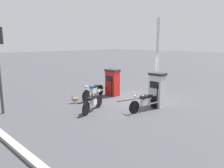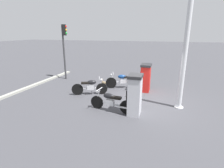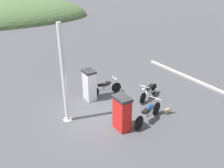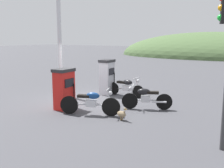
{
  "view_description": "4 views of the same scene",
  "coord_description": "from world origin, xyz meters",
  "px_view_note": "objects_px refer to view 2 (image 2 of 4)",
  "views": [
    {
      "loc": [
        9.18,
        7.68,
        3.16
      ],
      "look_at": [
        1.39,
        -0.35,
        1.02
      ],
      "focal_mm": 35.7,
      "sensor_mm": 36.0,
      "label": 1
    },
    {
      "loc": [
        -1.04,
        8.19,
        3.26
      ],
      "look_at": [
        1.62,
        0.16,
        0.77
      ],
      "focal_mm": 28.19,
      "sensor_mm": 36.0,
      "label": 2
    },
    {
      "loc": [
        -4.53,
        -8.52,
        6.1
      ],
      "look_at": [
        0.79,
        0.27,
        1.28
      ],
      "focal_mm": 37.09,
      "sensor_mm": 36.0,
      "label": 3
    },
    {
      "loc": [
        6.9,
        -9.38,
        2.77
      ],
      "look_at": [
        1.12,
        0.45,
        0.75
      ],
      "focal_mm": 43.34,
      "sensor_mm": 36.0,
      "label": 4
    }
  ],
  "objects_px": {
    "fuel_pump_near": "(146,78)",
    "canopy_support_pole": "(184,60)",
    "motorcycle_extra": "(90,86)",
    "motorcycle_far_pump": "(111,101)",
    "wandering_duck": "(104,83)",
    "roadside_traffic_light": "(64,43)",
    "fuel_pump_far": "(135,95)",
    "motorcycle_near_pump": "(123,81)"
  },
  "relations": [
    {
      "from": "fuel_pump_near",
      "to": "fuel_pump_far",
      "type": "relative_size",
      "value": 0.93
    },
    {
      "from": "fuel_pump_far",
      "to": "motorcycle_extra",
      "type": "bearing_deg",
      "value": -30.38
    },
    {
      "from": "wandering_duck",
      "to": "fuel_pump_far",
      "type": "bearing_deg",
      "value": 128.25
    },
    {
      "from": "wandering_duck",
      "to": "roadside_traffic_light",
      "type": "bearing_deg",
      "value": -14.95
    },
    {
      "from": "motorcycle_far_pump",
      "to": "roadside_traffic_light",
      "type": "bearing_deg",
      "value": -41.17
    },
    {
      "from": "motorcycle_near_pump",
      "to": "motorcycle_far_pump",
      "type": "bearing_deg",
      "value": 95.41
    },
    {
      "from": "motorcycle_far_pump",
      "to": "fuel_pump_near",
      "type": "bearing_deg",
      "value": -107.84
    },
    {
      "from": "motorcycle_far_pump",
      "to": "motorcycle_extra",
      "type": "relative_size",
      "value": 1.1
    },
    {
      "from": "motorcycle_extra",
      "to": "motorcycle_far_pump",
      "type": "bearing_deg",
      "value": 136.27
    },
    {
      "from": "motorcycle_near_pump",
      "to": "roadside_traffic_light",
      "type": "height_order",
      "value": "roadside_traffic_light"
    },
    {
      "from": "fuel_pump_near",
      "to": "wandering_duck",
      "type": "bearing_deg",
      "value": -3.27
    },
    {
      "from": "motorcycle_near_pump",
      "to": "wandering_duck",
      "type": "height_order",
      "value": "motorcycle_near_pump"
    },
    {
      "from": "fuel_pump_near",
      "to": "canopy_support_pole",
      "type": "relative_size",
      "value": 0.35
    },
    {
      "from": "fuel_pump_near",
      "to": "fuel_pump_far",
      "type": "height_order",
      "value": "fuel_pump_far"
    },
    {
      "from": "motorcycle_far_pump",
      "to": "motorcycle_extra",
      "type": "distance_m",
      "value": 2.37
    },
    {
      "from": "fuel_pump_far",
      "to": "motorcycle_far_pump",
      "type": "relative_size",
      "value": 0.86
    },
    {
      "from": "motorcycle_far_pump",
      "to": "motorcycle_near_pump",
      "type": "bearing_deg",
      "value": -84.59
    },
    {
      "from": "motorcycle_far_pump",
      "to": "roadside_traffic_light",
      "type": "xyz_separation_m",
      "value": [
        4.78,
        -4.18,
        2.12
      ]
    },
    {
      "from": "fuel_pump_far",
      "to": "canopy_support_pole",
      "type": "distance_m",
      "value": 2.56
    },
    {
      "from": "fuel_pump_near",
      "to": "canopy_support_pole",
      "type": "xyz_separation_m",
      "value": [
        -1.79,
        1.86,
        1.37
      ]
    },
    {
      "from": "roadside_traffic_light",
      "to": "canopy_support_pole",
      "type": "distance_m",
      "value": 8.12
    },
    {
      "from": "motorcycle_near_pump",
      "to": "motorcycle_extra",
      "type": "relative_size",
      "value": 1.17
    },
    {
      "from": "motorcycle_extra",
      "to": "canopy_support_pole",
      "type": "relative_size",
      "value": 0.4
    },
    {
      "from": "fuel_pump_near",
      "to": "motorcycle_near_pump",
      "type": "bearing_deg",
      "value": -6.92
    },
    {
      "from": "motorcycle_near_pump",
      "to": "motorcycle_far_pump",
      "type": "distance_m",
      "value": 3.35
    },
    {
      "from": "roadside_traffic_light",
      "to": "fuel_pump_far",
      "type": "bearing_deg",
      "value": 144.46
    },
    {
      "from": "fuel_pump_far",
      "to": "motorcycle_extra",
      "type": "distance_m",
      "value": 3.19
    },
    {
      "from": "motorcycle_near_pump",
      "to": "roadside_traffic_light",
      "type": "bearing_deg",
      "value": -10.69
    },
    {
      "from": "motorcycle_extra",
      "to": "wandering_duck",
      "type": "xyz_separation_m",
      "value": [
        -0.14,
        -1.68,
        -0.25
      ]
    },
    {
      "from": "fuel_pump_far",
      "to": "motorcycle_far_pump",
      "type": "bearing_deg",
      "value": 1.99
    },
    {
      "from": "motorcycle_extra",
      "to": "wandering_duck",
      "type": "distance_m",
      "value": 1.71
    },
    {
      "from": "fuel_pump_near",
      "to": "motorcycle_far_pump",
      "type": "distance_m",
      "value": 3.35
    },
    {
      "from": "wandering_duck",
      "to": "canopy_support_pole",
      "type": "relative_size",
      "value": 0.1
    },
    {
      "from": "motorcycle_near_pump",
      "to": "canopy_support_pole",
      "type": "xyz_separation_m",
      "value": [
        -3.13,
        2.02,
        1.71
      ]
    },
    {
      "from": "fuel_pump_far",
      "to": "wandering_duck",
      "type": "relative_size",
      "value": 3.62
    },
    {
      "from": "motorcycle_extra",
      "to": "wandering_duck",
      "type": "bearing_deg",
      "value": -94.87
    },
    {
      "from": "fuel_pump_near",
      "to": "canopy_support_pole",
      "type": "bearing_deg",
      "value": 133.93
    },
    {
      "from": "motorcycle_far_pump",
      "to": "roadside_traffic_light",
      "type": "height_order",
      "value": "roadside_traffic_light"
    },
    {
      "from": "fuel_pump_near",
      "to": "roadside_traffic_light",
      "type": "xyz_separation_m",
      "value": [
        5.8,
        -1.0,
        1.78
      ]
    },
    {
      "from": "canopy_support_pole",
      "to": "wandering_duck",
      "type": "bearing_deg",
      "value": -24.6
    },
    {
      "from": "wandering_duck",
      "to": "roadside_traffic_light",
      "type": "distance_m",
      "value": 4.07
    },
    {
      "from": "motorcycle_extra",
      "to": "roadside_traffic_light",
      "type": "bearing_deg",
      "value": -39.64
    }
  ]
}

